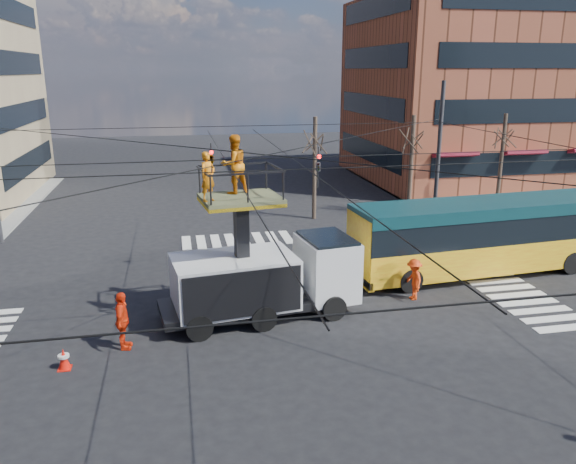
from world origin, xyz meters
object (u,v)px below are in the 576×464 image
Objects in this scene: city_bus at (486,235)px; flagger at (414,279)px; utility_truck at (264,261)px; traffic_cone at (64,359)px; worker_ground at (123,321)px.

city_bus is 4.85m from flagger.
utility_truck is 0.60× the size of city_bus.
flagger is (-4.23, -2.20, -0.91)m from city_bus.
worker_ground is at bearing 30.36° from traffic_cone.
worker_ground is at bearing -169.14° from city_bus.
utility_truck reaches higher than worker_ground.
utility_truck is 4.45× the size of flagger.
traffic_cone is 0.40× the size of flagger.
flagger is (10.66, 1.95, -0.14)m from worker_ground.
utility_truck is at bearing -170.70° from city_bus.
utility_truck reaches higher than flagger.
worker_ground is (1.66, 0.97, 0.63)m from traffic_cone.
city_bus reaches higher than traffic_cone.
utility_truck reaches higher than traffic_cone.
traffic_cone is 0.34× the size of worker_ground.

